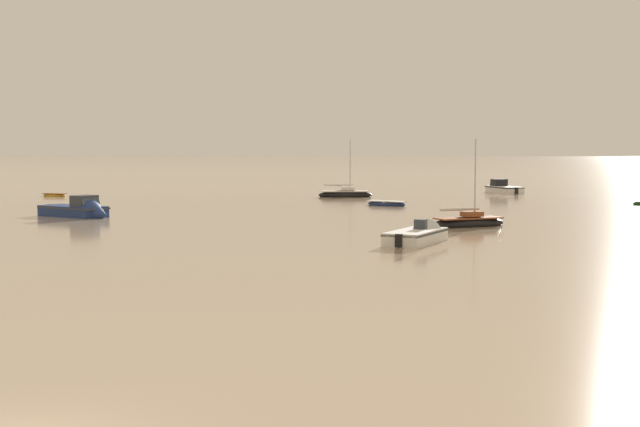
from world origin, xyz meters
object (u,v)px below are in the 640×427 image
object	(u,v)px
motorboat_moored_4	(500,189)
sailboat_moored_1	(345,194)
rowboat_moored_0	(387,204)
motorboat_moored_2	(82,212)
sailboat_moored_0	(468,222)
motorboat_moored_1	(421,237)
rowboat_moored_3	(54,195)

from	to	relation	value
motorboat_moored_4	sailboat_moored_1	world-z (taller)	sailboat_moored_1
rowboat_moored_0	motorboat_moored_2	world-z (taller)	motorboat_moored_2
motorboat_moored_4	sailboat_moored_0	world-z (taller)	sailboat_moored_0
motorboat_moored_1	sailboat_moored_0	world-z (taller)	sailboat_moored_0
sailboat_moored_1	motorboat_moored_1	bearing A→B (deg)	-88.58
rowboat_moored_0	sailboat_moored_1	xyz separation A→B (m)	(-2.13, 13.81, 0.11)
motorboat_moored_1	motorboat_moored_2	size ratio (longest dim) A/B	0.94
motorboat_moored_1	motorboat_moored_4	distance (m)	54.99
sailboat_moored_0	rowboat_moored_3	distance (m)	52.78
rowboat_moored_0	motorboat_moored_1	bearing A→B (deg)	121.33
motorboat_moored_1	rowboat_moored_3	size ratio (longest dim) A/B	2.06
sailboat_moored_0	sailboat_moored_1	bearing A→B (deg)	79.08
motorboat_moored_4	motorboat_moored_2	bearing A→B (deg)	113.17
rowboat_moored_3	sailboat_moored_1	distance (m)	31.65
motorboat_moored_1	motorboat_moored_2	bearing A→B (deg)	81.41
motorboat_moored_1	rowboat_moored_3	distance (m)	56.89
motorboat_moored_2	motorboat_moored_4	distance (m)	53.13
sailboat_moored_0	sailboat_moored_1	size ratio (longest dim) A/B	0.97
motorboat_moored_2	sailboat_moored_0	size ratio (longest dim) A/B	1.05
rowboat_moored_0	sailboat_moored_0	xyz separation A→B (m)	(2.06, -21.22, 0.11)
motorboat_moored_1	sailboat_moored_1	world-z (taller)	sailboat_moored_1
motorboat_moored_4	rowboat_moored_3	distance (m)	50.71
motorboat_moored_1	sailboat_moored_0	xyz separation A→B (m)	(5.22, 9.13, -0.01)
motorboat_moored_4	motorboat_moored_1	bearing A→B (deg)	145.29
rowboat_moored_0	motorboat_moored_1	distance (m)	30.51
rowboat_moored_3	rowboat_moored_0	bearing A→B (deg)	-2.12
motorboat_moored_2	sailboat_moored_1	xyz separation A→B (m)	(23.63, 24.47, -0.10)
rowboat_moored_0	sailboat_moored_1	world-z (taller)	sailboat_moored_1
rowboat_moored_0	rowboat_moored_3	world-z (taller)	rowboat_moored_0
motorboat_moored_1	motorboat_moored_4	size ratio (longest dim) A/B	0.96
sailboat_moored_0	motorboat_moored_2	bearing A→B (deg)	141.48
motorboat_moored_2	motorboat_moored_4	size ratio (longest dim) A/B	1.02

